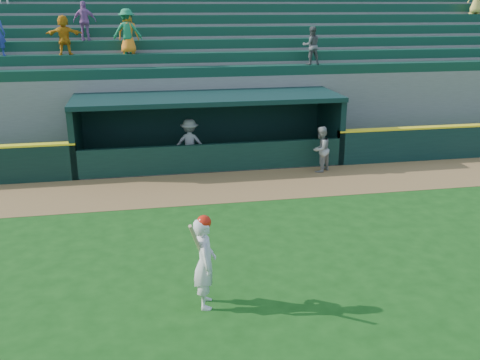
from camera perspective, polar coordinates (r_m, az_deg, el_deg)
The scene contains 7 objects.
ground at distance 12.53m, azimuth 1.37°, elevation -7.93°, with size 120.00×120.00×0.00m, color #134210.
warning_track at distance 16.99m, azimuth -2.07°, elevation -0.71°, with size 40.00×3.00×0.01m, color brown.
dugout_player_front at distance 18.54m, azimuth 8.59°, elevation 3.26°, with size 0.77×0.60×1.58m, color gray.
dugout_player_inside at distance 19.00m, azimuth -5.37°, elevation 3.95°, with size 1.11×0.64×1.71m, color #989893.
dugout at distance 19.59m, azimuth -3.51°, elevation 5.95°, with size 9.40×2.80×2.46m.
stands at distance 23.88m, azimuth -4.97°, elevation 10.67°, with size 34.50×6.25×7.17m.
batter_at_plate at distance 10.18m, azimuth -3.78°, elevation -8.64°, with size 0.56×0.79×1.88m.
Camera 1 is at (-2.38, -10.99, 5.54)m, focal length 40.00 mm.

